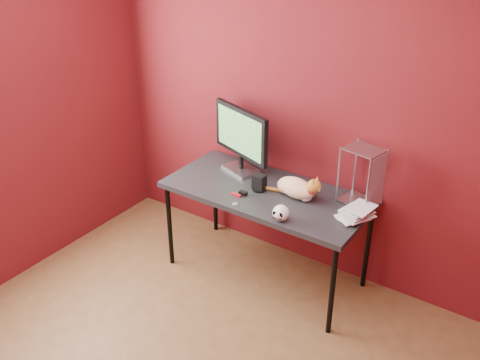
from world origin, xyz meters
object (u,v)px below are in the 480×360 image
Objects in this scene: monitor at (241,137)px; desk at (267,197)px; speaker at (259,183)px; skull_mug at (281,213)px; book_stack at (356,144)px; cat at (297,188)px.

desk is at bearing -7.51° from monitor.
speaker reaches higher than desk.
speaker reaches higher than skull_mug.
monitor reaches higher than speaker.
speaker is at bearing 138.71° from skull_mug.
desk is at bearing -176.19° from book_stack.
skull_mug is 0.66m from book_stack.
skull_mug is (0.07, -0.33, -0.02)m from cat.
desk is at bearing 20.84° from speaker.
speaker is (-0.05, -0.02, 0.11)m from desk.
skull_mug is 0.11× the size of book_stack.
cat is 3.99× the size of skull_mug.
monitor reaches higher than skull_mug.
speaker is at bearing -14.59° from monitor.
monitor is 1.27× the size of cat.
skull_mug reaches higher than desk.
book_stack is (0.34, 0.33, 0.46)m from skull_mug.
desk is 0.26m from cat.
desk is 13.33× the size of skull_mug.
speaker is 0.12× the size of book_stack.
book_stack is (0.68, 0.06, 0.46)m from speaker.
book_stack is (0.62, 0.04, 0.56)m from desk.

